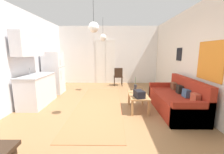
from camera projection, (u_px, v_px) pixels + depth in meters
The scene contains 14 objects.
ground_plane at pixel (104, 115), 3.81m from camera, with size 5.50×8.07×0.10m, color #996D44.
wall_back at pixel (108, 55), 7.28m from camera, with size 5.10×0.13×2.86m.
wall_right at pixel (204, 59), 3.52m from camera, with size 0.12×7.67×2.86m.
wall_left at pixel (4, 59), 3.58m from camera, with size 0.12×7.67×2.86m.
area_rug at pixel (99, 105), 4.34m from camera, with size 1.33×3.78×0.01m, color #B26B42.
couch at pixel (177, 101), 3.88m from camera, with size 0.88×1.94×0.90m.
coffee_table at pixel (138, 97), 3.95m from camera, with size 0.50×0.86×0.44m.
bamboo_vase at pixel (135, 89), 4.07m from camera, with size 0.08×0.08×0.47m.
handbag at pixel (139, 94), 3.68m from camera, with size 0.28×0.35×0.30m.
refrigerator at pixel (54, 73), 5.52m from camera, with size 0.67×0.62×1.60m.
kitchen_counter at pixel (35, 78), 4.30m from camera, with size 0.64×1.31×2.15m.
accent_chair at pixel (118, 76), 6.76m from camera, with size 0.43×0.41×0.86m.
pendant_lamp_near at pixel (94, 27), 3.10m from camera, with size 0.23×0.23×0.84m.
pendant_lamp_far at pixel (103, 37), 5.40m from camera, with size 0.26×0.26×0.84m.
Camera 1 is at (0.26, -3.57, 1.61)m, focal length 22.90 mm.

